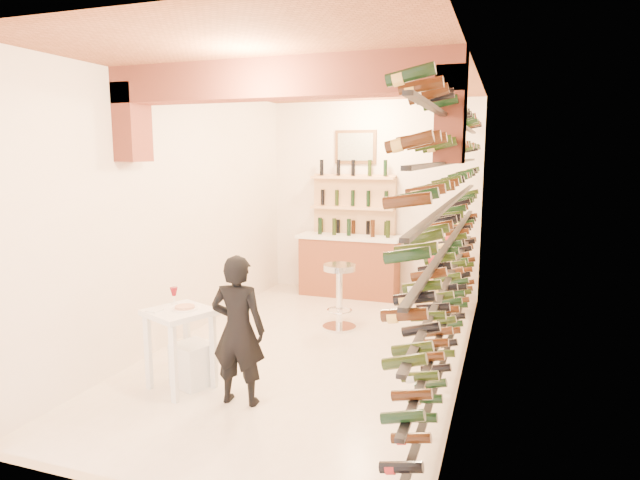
% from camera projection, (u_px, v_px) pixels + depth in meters
% --- Properties ---
extents(ground, '(6.00, 6.00, 0.00)m').
position_uv_depth(ground, '(312.00, 351.00, 6.46)').
color(ground, white).
rests_on(ground, ground).
extents(room_shell, '(3.52, 6.02, 3.21)m').
position_uv_depth(room_shell, '(303.00, 161.00, 5.87)').
color(room_shell, white).
rests_on(room_shell, ground).
extents(wine_rack, '(0.32, 5.70, 2.56)m').
position_uv_depth(wine_rack, '(447.00, 229.00, 5.72)').
color(wine_rack, black).
rests_on(wine_rack, ground).
extents(back_counter, '(1.70, 0.62, 1.29)m').
position_uv_depth(back_counter, '(349.00, 264.00, 8.95)').
color(back_counter, brown).
rests_on(back_counter, ground).
extents(back_shelving, '(1.40, 0.31, 2.73)m').
position_uv_depth(back_shelving, '(354.00, 224.00, 9.07)').
color(back_shelving, '#DDAD7C').
rests_on(back_shelving, ground).
extents(tasting_table, '(0.74, 0.74, 0.99)m').
position_uv_depth(tasting_table, '(180.00, 324.00, 5.33)').
color(tasting_table, white).
rests_on(tasting_table, ground).
extents(white_stool, '(0.44, 0.44, 0.44)m').
position_uv_depth(white_stool, '(193.00, 364.00, 5.48)').
color(white_stool, white).
rests_on(white_stool, ground).
extents(person, '(0.55, 0.39, 1.42)m').
position_uv_depth(person, '(238.00, 330.00, 5.01)').
color(person, black).
rests_on(person, ground).
extents(chrome_barstool, '(0.45, 0.45, 0.88)m').
position_uv_depth(chrome_barstool, '(339.00, 292.00, 7.21)').
color(chrome_barstool, silver).
rests_on(chrome_barstool, ground).
extents(crate_lower, '(0.61, 0.49, 0.33)m').
position_uv_depth(crate_lower, '(437.00, 300.00, 8.10)').
color(crate_lower, tan).
rests_on(crate_lower, ground).
extents(crate_upper, '(0.41, 0.29, 0.24)m').
position_uv_depth(crate_upper, '(437.00, 282.00, 8.05)').
color(crate_upper, tan).
rests_on(crate_upper, crate_lower).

